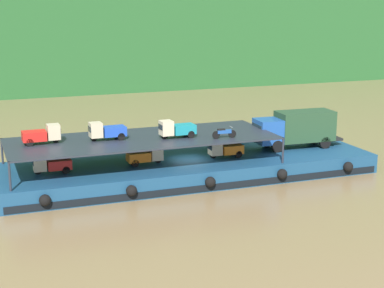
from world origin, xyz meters
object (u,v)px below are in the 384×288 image
cargo_barge (190,168)px  mini_truck_lower_mid (225,149)px  covered_lorry (296,128)px  mini_truck_upper_stern (42,134)px  mini_truck_lower_aft (146,155)px  mini_truck_upper_fore (177,129)px  motorcycle_upper_port (224,133)px  mini_truck_lower_stern (51,164)px  mini_truck_upper_mid (107,131)px

cargo_barge → mini_truck_lower_mid: 3.23m
covered_lorry → mini_truck_lower_mid: (-6.94, -0.86, -1.00)m
covered_lorry → mini_truck_upper_stern: mini_truck_upper_stern is taller
cargo_barge → mini_truck_lower_aft: size_ratio=10.77×
cargo_barge → mini_truck_lower_aft: bearing=-176.9°
mini_truck_lower_mid → mini_truck_upper_fore: mini_truck_upper_fore is taller
cargo_barge → mini_truck_lower_mid: (2.87, -0.41, 1.44)m
mini_truck_lower_mid → mini_truck_upper_fore: bearing=-175.5°
motorcycle_upper_port → mini_truck_upper_fore: bearing=155.9°
covered_lorry → mini_truck_lower_aft: covered_lorry is taller
mini_truck_upper_stern → motorcycle_upper_port: size_ratio=1.45×
covered_lorry → mini_truck_lower_stern: size_ratio=2.87×
mini_truck_upper_stern → mini_truck_upper_mid: 4.73m
cargo_barge → mini_truck_upper_fore: (-1.32, -0.74, 3.44)m
mini_truck_lower_stern → mini_truck_lower_mid: bearing=-0.8°
covered_lorry → mini_truck_upper_stern: 21.02m
mini_truck_lower_aft → mini_truck_upper_fore: (2.34, -0.54, 2.00)m
mini_truck_lower_aft → mini_truck_upper_stern: mini_truck_upper_stern is taller
mini_truck_lower_mid → motorcycle_upper_port: bearing=-116.2°
mini_truck_lower_stern → motorcycle_upper_port: bearing=-8.9°
covered_lorry → motorcycle_upper_port: size_ratio=4.17×
mini_truck_lower_stern → mini_truck_upper_stern: (-0.43, 1.05, 2.00)m
mini_truck_lower_aft → mini_truck_upper_fore: mini_truck_upper_fore is taller
mini_truck_upper_stern → motorcycle_upper_port: 13.52m
cargo_barge → mini_truck_lower_aft: mini_truck_lower_aft is taller
mini_truck_lower_mid → motorcycle_upper_port: 2.66m
mini_truck_lower_aft → motorcycle_upper_port: motorcycle_upper_port is taller
mini_truck_lower_stern → mini_truck_upper_stern: bearing=112.4°
cargo_barge → mini_truck_lower_mid: mini_truck_lower_mid is taller
mini_truck_lower_stern → mini_truck_upper_mid: bearing=8.4°
mini_truck_upper_stern → mini_truck_lower_mid: bearing=-5.0°
mini_truck_lower_mid → motorcycle_upper_port: motorcycle_upper_port is taller
mini_truck_lower_stern → mini_truck_upper_fore: mini_truck_upper_fore is taller
mini_truck_lower_stern → mini_truck_upper_stern: 2.30m
cargo_barge → motorcycle_upper_port: bearing=-48.2°
cargo_barge → covered_lorry: (9.80, 0.45, 2.44)m
covered_lorry → mini_truck_upper_mid: 16.30m
mini_truck_lower_stern → mini_truck_lower_aft: 7.10m
mini_truck_lower_stern → mini_truck_lower_mid: (13.62, -0.19, 0.00)m
cargo_barge → mini_truck_upper_fore: 3.76m
cargo_barge → mini_truck_upper_fore: bearing=-150.7°
mini_truck_lower_aft → mini_truck_upper_fore: 3.12m
cargo_barge → mini_truck_upper_stern: bearing=175.8°
cargo_barge → mini_truck_lower_stern: size_ratio=10.70×
mini_truck_lower_stern → mini_truck_lower_aft: same height
covered_lorry → mini_truck_upper_fore: bearing=-173.9°
mini_truck_upper_stern → mini_truck_upper_mid: bearing=-5.0°
mini_truck_upper_stern → mini_truck_upper_fore: bearing=-9.0°
mini_truck_upper_mid → mini_truck_upper_fore: size_ratio=1.00×
mini_truck_lower_mid → covered_lorry: bearing=7.1°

